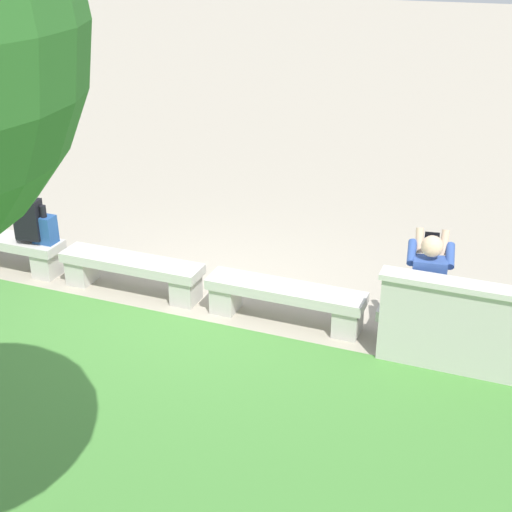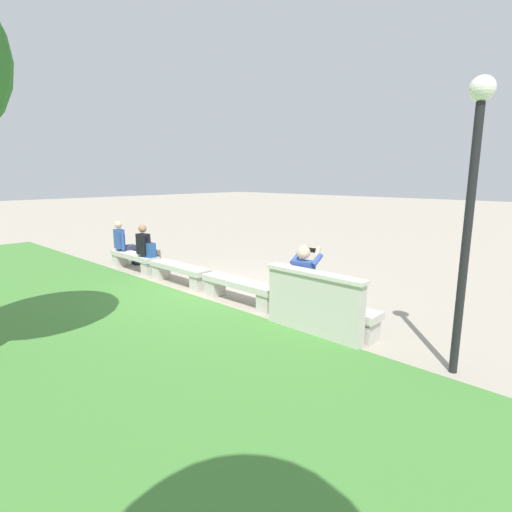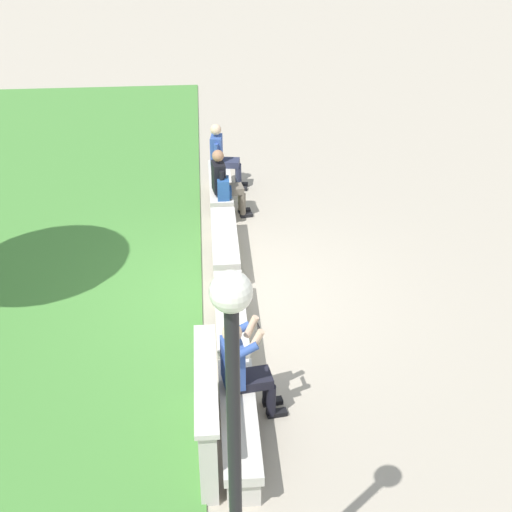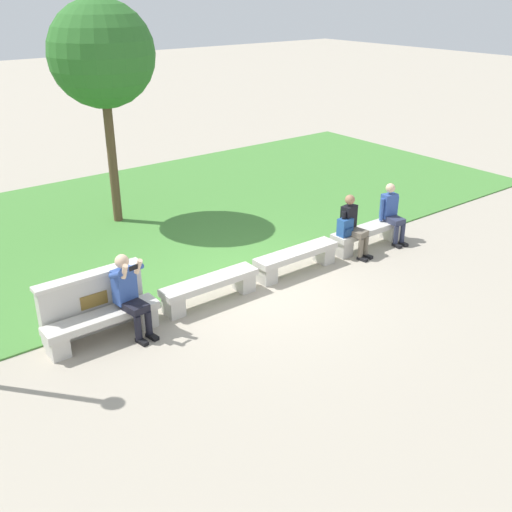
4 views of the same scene
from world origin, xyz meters
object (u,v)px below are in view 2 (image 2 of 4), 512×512
object	(u,v)px
bench_near	(240,288)
person_photographer	(306,279)
bench_mid	(179,271)
backpack	(150,250)
bench_main	(326,311)
person_distant	(147,247)
person_companion	(123,242)
bench_far	(134,259)
lamp_post	(472,185)

from	to	relation	value
bench_near	person_photographer	xyz separation A→B (m)	(-1.54, -0.08, 0.44)
bench_mid	backpack	world-z (taller)	backpack
bench_main	bench_near	distance (m)	1.99
person_distant	person_companion	distance (m)	1.18
bench_far	lamp_post	world-z (taller)	lamp_post
bench_main	person_photographer	distance (m)	0.63
bench_far	person_companion	world-z (taller)	person_companion
person_photographer	person_companion	size ratio (longest dim) A/B	1.05
person_photographer	bench_main	bearing A→B (deg)	170.36
bench_mid	bench_main	bearing A→B (deg)	180.00
bench_far	person_photographer	world-z (taller)	person_photographer
bench_mid	person_companion	xyz separation A→B (m)	(2.62, -0.07, 0.38)
person_photographer	backpack	size ratio (longest dim) A/B	3.08
bench_far	backpack	xyz separation A→B (m)	(-0.73, -0.04, 0.33)
bench_main	lamp_post	bearing A→B (deg)	176.39
bench_main	person_companion	distance (m)	6.61
bench_near	lamp_post	size ratio (longest dim) A/B	0.52
bench_near	lamp_post	xyz separation A→B (m)	(-4.00, 0.13, 2.04)
person_companion	lamp_post	bearing A→B (deg)	178.72
backpack	person_distant	bearing A→B (deg)	-8.06
backpack	bench_main	bearing A→B (deg)	179.56
person_photographer	backpack	xyz separation A→B (m)	(4.78, 0.04, -0.11)
bench_far	person_distant	bearing A→B (deg)	-173.25
person_photographer	lamp_post	world-z (taller)	lamp_post
person_distant	bench_near	bearing A→B (deg)	178.90
bench_far	backpack	world-z (taller)	backpack
bench_near	lamp_post	distance (m)	4.49
bench_far	person_companion	distance (m)	0.74
person_photographer	bench_near	bearing A→B (deg)	2.86
person_photographer	backpack	world-z (taller)	person_photographer
bench_main	lamp_post	distance (m)	2.86
bench_near	bench_far	xyz separation A→B (m)	(3.98, 0.00, 0.00)
person_photographer	person_companion	world-z (taller)	person_photographer
person_photographer	bench_far	bearing A→B (deg)	0.80
bench_near	person_distant	xyz separation A→B (m)	(3.42, -0.07, 0.38)
bench_far	bench_mid	bearing A→B (deg)	180.00
bench_near	bench_far	size ratio (longest dim) A/B	1.00
bench_far	person_photographer	bearing A→B (deg)	-179.20
bench_near	person_companion	size ratio (longest dim) A/B	1.45
bench_main	person_distant	distance (m)	5.42
bench_far	person_photographer	distance (m)	5.53
bench_mid	person_distant	bearing A→B (deg)	-2.62
person_photographer	lamp_post	size ratio (longest dim) A/B	0.37
backpack	bench_far	bearing A→B (deg)	3.16
person_companion	backpack	xyz separation A→B (m)	(-1.36, 0.03, -0.05)
bench_main	person_photographer	bearing A→B (deg)	-9.64
bench_near	person_photographer	bearing A→B (deg)	-177.14
bench_mid	bench_far	size ratio (longest dim) A/B	1.00
bench_mid	person_companion	world-z (taller)	person_companion
person_photographer	bench_mid	bearing A→B (deg)	1.25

